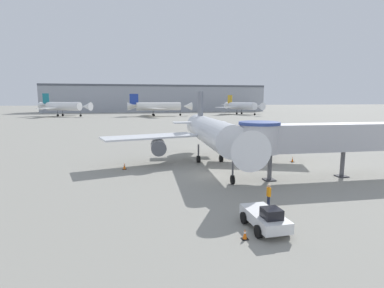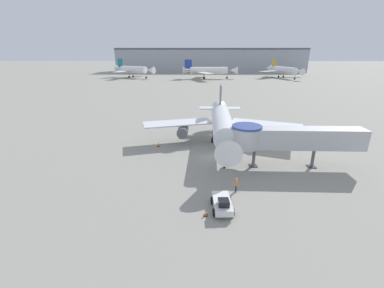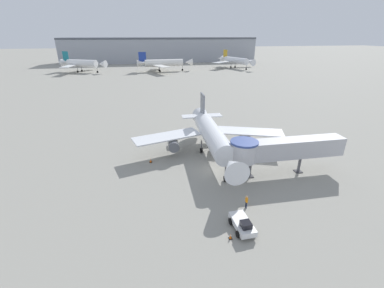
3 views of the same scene
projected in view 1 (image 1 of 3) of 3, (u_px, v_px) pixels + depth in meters
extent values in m
plane|color=gray|center=(211.00, 175.00, 32.71)|extent=(800.00, 800.00, 0.00)
cylinder|color=silver|center=(214.00, 133.00, 36.89)|extent=(4.02, 16.72, 3.40)
cone|color=silver|center=(244.00, 148.00, 25.62)|extent=(3.54, 3.87, 3.40)
cone|color=silver|center=(200.00, 126.00, 46.17)|extent=(3.59, 5.23, 3.40)
cube|color=silver|center=(150.00, 137.00, 38.13)|extent=(12.72, 7.21, 0.22)
cube|color=silver|center=(265.00, 134.00, 40.48)|extent=(12.73, 7.98, 0.22)
cube|color=slate|center=(200.00, 106.00, 45.47)|extent=(0.36, 3.31, 4.42)
cube|color=silver|center=(200.00, 122.00, 46.33)|extent=(8.29, 2.62, 0.18)
cylinder|color=#565960|center=(158.00, 147.00, 37.49)|extent=(1.99, 3.38, 1.87)
cylinder|color=#565960|center=(261.00, 144.00, 39.54)|extent=(1.99, 3.38, 1.87)
cylinder|color=#4C4C51|center=(233.00, 170.00, 29.07)|extent=(0.18, 0.18, 1.96)
cylinder|color=black|center=(233.00, 180.00, 29.21)|extent=(0.29, 0.91, 0.90)
cylinder|color=#4C4C51|center=(198.00, 152.00, 39.09)|extent=(0.22, 0.22, 1.96)
cylinder|color=black|center=(198.00, 159.00, 39.23)|extent=(0.43, 0.91, 0.90)
cylinder|color=#4C4C51|center=(221.00, 151.00, 39.55)|extent=(0.22, 0.22, 1.96)
cylinder|color=black|center=(221.00, 158.00, 39.70)|extent=(0.43, 0.91, 0.90)
cube|color=#B7B7BC|center=(331.00, 137.00, 31.22)|extent=(15.94, 2.86, 2.80)
cylinder|color=#B7B7BC|center=(259.00, 139.00, 29.84)|extent=(3.90, 3.90, 2.80)
cylinder|color=navy|center=(259.00, 123.00, 29.62)|extent=(4.10, 4.10, 0.30)
cylinder|color=#56565B|center=(270.00, 166.00, 30.49)|extent=(0.44, 0.44, 2.92)
cube|color=#333338|center=(269.00, 180.00, 30.69)|extent=(1.10, 1.10, 0.12)
cylinder|color=#56565B|center=(342.00, 163.00, 31.91)|extent=(0.44, 0.44, 2.92)
cube|color=#333338|center=(341.00, 176.00, 32.12)|extent=(1.10, 1.10, 0.12)
cube|color=silver|center=(264.00, 218.00, 19.11)|extent=(1.97, 3.99, 0.68)
cube|color=black|center=(272.00, 213.00, 18.16)|extent=(1.13, 1.14, 0.61)
cylinder|color=black|center=(258.00, 231.00, 17.91)|extent=(0.32, 0.78, 0.77)
cylinder|color=black|center=(286.00, 228.00, 18.33)|extent=(0.32, 0.78, 0.77)
cylinder|color=black|center=(244.00, 218.00, 19.99)|extent=(0.32, 0.78, 0.77)
cylinder|color=black|center=(269.00, 215.00, 20.41)|extent=(0.32, 0.78, 0.77)
cube|color=black|center=(125.00, 169.00, 35.45)|extent=(0.48, 0.48, 0.04)
cone|color=orange|center=(124.00, 166.00, 35.39)|extent=(0.33, 0.33, 0.75)
cylinder|color=white|center=(124.00, 165.00, 35.38)|extent=(0.18, 0.18, 0.09)
cube|color=black|center=(245.00, 239.00, 17.76)|extent=(0.39, 0.39, 0.04)
cone|color=orange|center=(245.00, 234.00, 17.71)|extent=(0.27, 0.27, 0.61)
cylinder|color=white|center=(245.00, 233.00, 17.70)|extent=(0.15, 0.15, 0.07)
cube|color=black|center=(292.00, 162.00, 39.60)|extent=(0.42, 0.42, 0.04)
cone|color=orange|center=(292.00, 159.00, 39.55)|extent=(0.29, 0.29, 0.66)
cylinder|color=white|center=(292.00, 159.00, 39.53)|extent=(0.16, 0.16, 0.08)
cylinder|color=#1E2338|center=(269.00, 202.00, 22.84)|extent=(0.13, 0.13, 0.88)
cylinder|color=#1E2338|center=(268.00, 201.00, 23.02)|extent=(0.13, 0.13, 0.88)
cube|color=orange|center=(269.00, 192.00, 22.81)|extent=(0.22, 0.36, 0.70)
sphere|color=tan|center=(269.00, 186.00, 22.75)|extent=(0.24, 0.24, 0.24)
cylinder|color=white|center=(64.00, 106.00, 144.84)|extent=(17.94, 11.71, 4.02)
cone|color=white|center=(87.00, 106.00, 141.39)|extent=(5.76, 5.58, 4.02)
cone|color=white|center=(46.00, 106.00, 147.64)|extent=(7.20, 6.30, 4.02)
cube|color=white|center=(47.00, 108.00, 137.68)|extent=(6.43, 13.20, 0.22)
cube|color=white|center=(71.00, 107.00, 153.55)|extent=(12.15, 12.20, 0.22)
cube|color=#19707F|center=(46.00, 99.00, 147.03)|extent=(3.42, 1.88, 5.23)
cube|color=white|center=(45.00, 105.00, 147.62)|extent=(6.19, 8.85, 0.18)
cylinder|color=#4C4C51|center=(81.00, 113.00, 142.81)|extent=(0.18, 0.18, 2.31)
cylinder|color=black|center=(81.00, 116.00, 142.99)|extent=(1.10, 0.73, 1.10)
cylinder|color=#4C4C51|center=(58.00, 113.00, 144.19)|extent=(0.22, 0.22, 2.31)
cylinder|color=black|center=(58.00, 115.00, 144.36)|extent=(1.16, 0.85, 1.10)
cylinder|color=#4C4C51|center=(63.00, 113.00, 147.64)|extent=(0.22, 0.22, 2.31)
cylinder|color=black|center=(63.00, 115.00, 147.81)|extent=(1.16, 0.85, 1.10)
cylinder|color=white|center=(159.00, 106.00, 148.17)|extent=(21.96, 4.74, 3.92)
cone|color=white|center=(188.00, 106.00, 151.46)|extent=(4.46, 4.08, 3.92)
cone|color=white|center=(134.00, 106.00, 145.41)|extent=(6.02, 4.14, 3.92)
cube|color=white|center=(155.00, 108.00, 139.20)|extent=(9.50, 14.56, 0.22)
cube|color=white|center=(152.00, 107.00, 156.10)|extent=(8.65, 14.51, 0.22)
cube|color=navy|center=(134.00, 99.00, 144.95)|extent=(4.17, 0.40, 5.09)
cube|color=white|center=(133.00, 105.00, 145.24)|extent=(3.26, 9.37, 0.18)
cylinder|color=#4C4C51|center=(180.00, 112.00, 151.06)|extent=(0.18, 0.18, 2.25)
cylinder|color=black|center=(180.00, 115.00, 151.23)|extent=(1.11, 0.30, 1.10)
cylinder|color=#4C4C51|center=(154.00, 113.00, 146.32)|extent=(0.22, 0.22, 2.25)
cylinder|color=black|center=(154.00, 115.00, 146.48)|extent=(1.11, 0.44, 1.10)
cylinder|color=#4C4C51|center=(153.00, 113.00, 149.71)|extent=(0.22, 0.22, 2.25)
cylinder|color=black|center=(153.00, 115.00, 149.88)|extent=(1.11, 0.44, 1.10)
cylinder|color=silver|center=(242.00, 106.00, 162.54)|extent=(10.39, 19.95, 3.84)
cone|color=silver|center=(260.00, 106.00, 151.04)|extent=(5.05, 5.28, 3.84)
cone|color=silver|center=(229.00, 106.00, 172.09)|extent=(5.57, 6.72, 3.84)
cube|color=silver|center=(226.00, 107.00, 160.47)|extent=(13.88, 12.31, 0.22)
cube|color=silver|center=(251.00, 107.00, 169.49)|extent=(14.05, 5.25, 0.22)
cube|color=gold|center=(230.00, 99.00, 171.34)|extent=(1.55, 3.72, 4.99)
cube|color=silver|center=(229.00, 104.00, 172.24)|extent=(9.80, 5.78, 0.18)
cylinder|color=#4C4C51|center=(255.00, 112.00, 154.54)|extent=(0.18, 0.18, 2.21)
cylinder|color=black|center=(255.00, 114.00, 154.70)|extent=(0.62, 1.12, 1.10)
cylinder|color=#4C4C51|center=(237.00, 111.00, 164.22)|extent=(0.22, 0.22, 2.21)
cylinder|color=black|center=(237.00, 113.00, 164.38)|extent=(0.75, 1.17, 1.10)
cylinder|color=#4C4C51|center=(242.00, 111.00, 165.97)|extent=(0.22, 0.22, 2.21)
cylinder|color=black|center=(242.00, 113.00, 166.14)|extent=(0.75, 1.17, 1.10)
cube|color=#999EA8|center=(157.00, 99.00, 202.87)|extent=(143.62, 23.09, 16.38)
cube|color=#4C515B|center=(157.00, 86.00, 201.57)|extent=(143.62, 23.55, 1.20)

